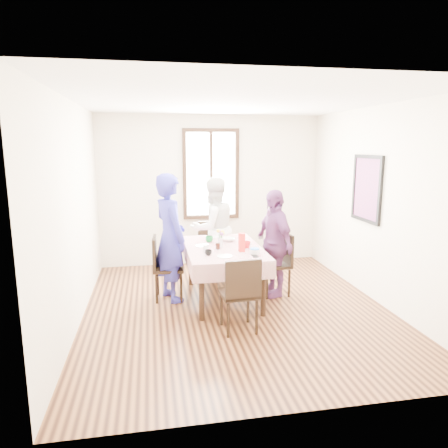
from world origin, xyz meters
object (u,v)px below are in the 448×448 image
Objects in this scene: chair_right at (274,264)px; chair_far at (213,250)px; person_far at (213,228)px; person_left at (169,238)px; dining_table at (223,273)px; person_right at (273,243)px; chair_left at (169,268)px; chair_near at (239,293)px.

chair_far is at bearing 33.79° from chair_right.
person_far reaches higher than chair_far.
person_far is at bearing -62.24° from person_left.
person_right reaches higher than dining_table.
person_left reaches higher than chair_right.
person_left reaches higher than chair_left.
dining_table is 0.78m from chair_left.
chair_right is 0.55× the size of person_far.
chair_near is (-0.76, -1.07, 0.00)m from chair_right.
chair_right is 1.31m from chair_near.
person_right is (0.74, -0.96, -0.05)m from person_far.
person_far reaches higher than dining_table.
person_left is 1.14m from person_far.
person_left reaches higher than person_far.
dining_table is 1.03m from chair_near.
chair_far is (0.00, 1.02, 0.08)m from dining_table.
person_left reaches higher than chair_far.
chair_left is 0.59× the size of person_right.
chair_left is 1.00× the size of chair_right.
person_right is (0.74, 0.05, 0.40)m from dining_table.
chair_far reaches higher than dining_table.
person_left is at bearing 27.37° from person_far.
chair_near is 1.34m from person_right.
chair_left is 1.17m from chair_far.
chair_left is at bearing 26.61° from person_far.
person_right reaches higher than chair_far.
chair_right is at bearing -115.08° from person_left.
dining_table is 1.63× the size of chair_far.
dining_table is at bearing 89.23° from chair_right.
person_right is at bearing 105.89° from person_far.
chair_near is 0.51× the size of person_left.
chair_left is 0.55× the size of person_far.
person_far is (0.76, 0.86, 0.38)m from chair_left.
dining_table is at bearing 87.40° from chair_far.
person_left is (-0.74, 0.14, 0.52)m from dining_table.
person_left reaches higher than person_right.
person_far is (0.00, -0.02, 0.38)m from chair_far.
chair_right is at bearing 106.64° from person_far.
person_far reaches higher than chair_left.
person_far is at bearing 142.32° from chair_left.
person_right is at bearing 90.24° from chair_left.
chair_near is (0.00, -1.02, 0.08)m from dining_table.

